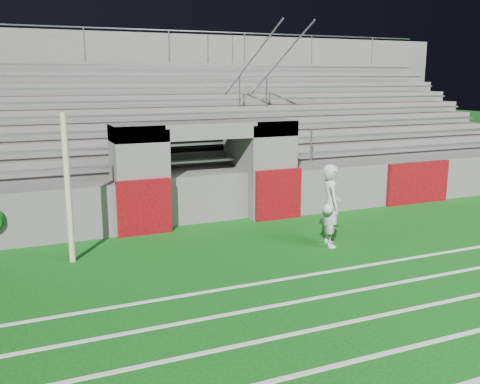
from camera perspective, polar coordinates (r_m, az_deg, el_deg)
name	(u,v)px	position (r m, az deg, el deg)	size (l,w,h in m)	color
ground	(266,262)	(11.05, 2.78, -7.47)	(90.00, 90.00, 0.00)	#0D5211
field_post	(68,189)	(11.21, -17.87, 0.30)	(0.12, 0.12, 3.04)	beige
stadium_structure	(161,146)	(18.05, -8.43, 4.92)	(26.00, 8.48, 5.42)	#5A5855
goalkeeper_with_ball	(331,205)	(12.01, 9.63, -1.43)	(0.67, 0.78, 1.85)	silver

